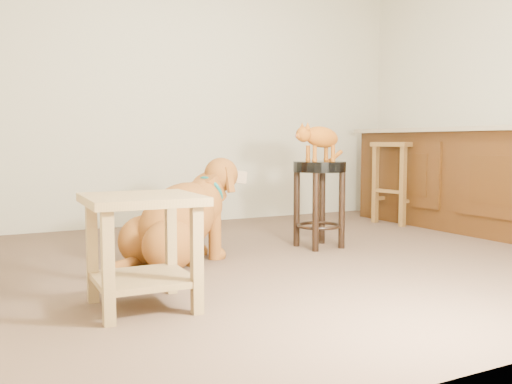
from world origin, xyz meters
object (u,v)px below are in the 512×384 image
padded_stool (319,187)px  tabby_kitten (318,138)px  wood_stool (401,181)px  side_table (142,234)px  golden_retriever (180,221)px

padded_stool → tabby_kitten: size_ratio=1.29×
padded_stool → wood_stool: wood_stool is taller
side_table → golden_retriever: (0.53, 0.92, -0.09)m
padded_stool → wood_stool: size_ratio=0.82×
golden_retriever → tabby_kitten: size_ratio=2.21×
padded_stool → side_table: 1.91m
padded_stool → side_table: bearing=-150.6°
side_table → tabby_kitten: 1.96m
wood_stool → side_table: (-3.12, -1.65, -0.05)m
wood_stool → tabby_kitten: size_ratio=1.57×
side_table → tabby_kitten: tabby_kitten is taller
wood_stool → golden_retriever: 2.70m
tabby_kitten → side_table: bearing=-153.1°
padded_stool → golden_retriever: golden_retriever is taller
padded_stool → wood_stool: (1.46, 0.71, -0.05)m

